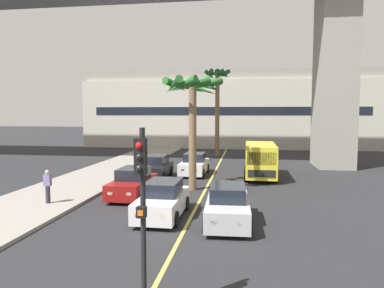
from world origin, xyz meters
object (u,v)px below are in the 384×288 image
(delivery_van, at_px, (260,159))
(palm_tree_near_median, at_px, (218,91))
(car_queue_fifth, at_px, (133,184))
(pedestrian_mid_block, at_px, (48,186))
(car_queue_front, at_px, (228,206))
(palm_tree_mid_median, at_px, (193,98))
(car_queue_fourth, at_px, (194,165))
(car_queue_second, at_px, (156,168))
(traffic_light_median_near, at_px, (142,197))
(car_queue_third, at_px, (163,200))

(delivery_van, distance_m, palm_tree_near_median, 13.83)
(car_queue_fifth, distance_m, pedestrian_mid_block, 4.28)
(car_queue_front, bearing_deg, palm_tree_mid_median, 110.80)
(palm_tree_near_median, relative_size, pedestrian_mid_block, 5.56)
(palm_tree_near_median, bearing_deg, car_queue_fourth, -94.00)
(palm_tree_near_median, bearing_deg, car_queue_fifth, -99.25)
(delivery_van, bearing_deg, pedestrian_mid_block, -138.43)
(car_queue_second, bearing_deg, traffic_light_median_near, -76.76)
(car_queue_second, xyz_separation_m, pedestrian_mid_block, (-3.30, -8.18, 0.28))
(traffic_light_median_near, relative_size, palm_tree_mid_median, 0.63)
(palm_tree_near_median, distance_m, pedestrian_mid_block, 23.07)
(car_queue_third, bearing_deg, car_queue_fourth, 90.84)
(car_queue_front, bearing_deg, traffic_light_median_near, -101.83)
(car_queue_third, xyz_separation_m, car_queue_fifth, (-2.44, 3.42, 0.00))
(palm_tree_near_median, bearing_deg, car_queue_third, -91.63)
(delivery_van, xyz_separation_m, palm_tree_near_median, (-3.92, 12.07, 5.50))
(delivery_van, xyz_separation_m, traffic_light_median_near, (-3.21, -17.90, 1.43))
(palm_tree_near_median, relative_size, palm_tree_mid_median, 1.36)
(traffic_light_median_near, distance_m, pedestrian_mid_block, 11.39)
(car_queue_fifth, distance_m, delivery_van, 9.76)
(car_queue_second, height_order, traffic_light_median_near, traffic_light_median_near)
(car_queue_fifth, xyz_separation_m, pedestrian_mid_block, (-3.47, -2.49, 0.28))
(car_queue_third, relative_size, traffic_light_median_near, 0.98)
(car_queue_third, bearing_deg, pedestrian_mid_block, 171.02)
(delivery_van, height_order, palm_tree_mid_median, palm_tree_mid_median)
(car_queue_fourth, height_order, palm_tree_mid_median, palm_tree_mid_median)
(car_queue_third, relative_size, pedestrian_mid_block, 2.54)
(car_queue_fifth, height_order, pedestrian_mid_block, pedestrian_mid_block)
(car_queue_third, height_order, delivery_van, delivery_van)
(car_queue_fifth, bearing_deg, car_queue_front, -36.95)
(delivery_van, relative_size, palm_tree_near_median, 0.58)
(car_queue_third, xyz_separation_m, traffic_light_median_near, (1.34, -7.68, 1.99))
(car_queue_second, relative_size, car_queue_fourth, 0.99)
(palm_tree_mid_median, xyz_separation_m, pedestrian_mid_block, (-6.40, -4.69, -4.38))
(car_queue_front, relative_size, car_queue_fifth, 1.01)
(car_queue_second, height_order, car_queue_fourth, same)
(palm_tree_near_median, distance_m, palm_tree_mid_median, 16.73)
(car_queue_second, distance_m, palm_tree_mid_median, 6.60)
(car_queue_third, xyz_separation_m, palm_tree_mid_median, (0.49, 5.62, 4.65))
(car_queue_second, relative_size, pedestrian_mid_block, 2.54)
(traffic_light_median_near, bearing_deg, car_queue_fifth, 108.80)
(delivery_van, relative_size, traffic_light_median_near, 1.25)
(car_queue_third, relative_size, car_queue_fifth, 1.00)
(car_queue_fourth, bearing_deg, car_queue_fifth, -106.88)
(car_queue_second, bearing_deg, palm_tree_near_median, 76.16)
(palm_tree_mid_median, bearing_deg, delivery_van, 48.53)
(car_queue_front, relative_size, delivery_van, 0.79)
(car_queue_fourth, bearing_deg, palm_tree_near_median, 86.00)
(car_queue_second, relative_size, traffic_light_median_near, 0.98)
(car_queue_front, height_order, palm_tree_mid_median, palm_tree_mid_median)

